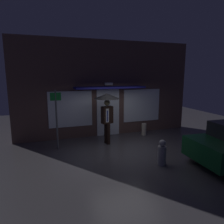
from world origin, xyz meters
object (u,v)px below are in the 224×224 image
street_sign_post (56,116)px  sidewalk_bollard (144,129)px  person_with_umbrella (107,104)px  fire_hydrant (162,153)px

street_sign_post → sidewalk_bollard: (4.06, 0.56, -1.03)m
person_with_umbrella → sidewalk_bollard: bearing=3.5°
street_sign_post → sidewalk_bollard: street_sign_post is taller
person_with_umbrella → street_sign_post: street_sign_post is taller
person_with_umbrella → fire_hydrant: size_ratio=2.53×
sidewalk_bollard → fire_hydrant: 3.30m
street_sign_post → sidewalk_bollard: bearing=7.9°
fire_hydrant → person_with_umbrella: bearing=112.2°
person_with_umbrella → street_sign_post: (-2.02, 0.04, -0.35)m
street_sign_post → fire_hydrant: bearing=-40.1°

